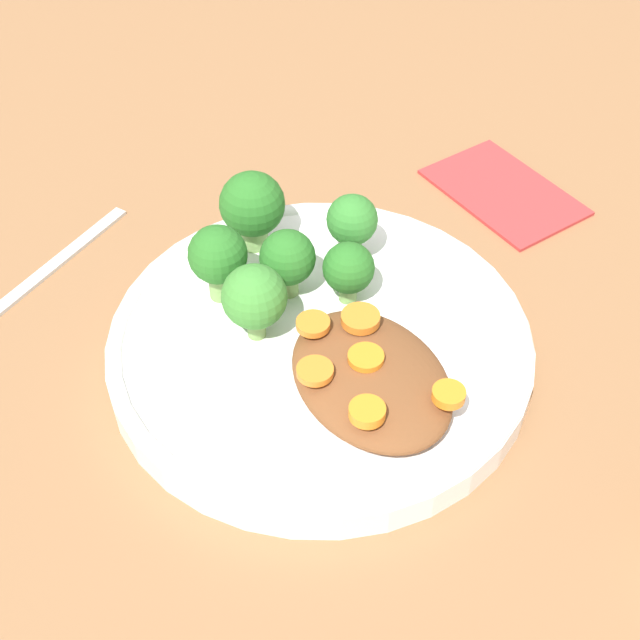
% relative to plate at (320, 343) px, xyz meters
% --- Properties ---
extents(ground_plane, '(4.00, 4.00, 0.00)m').
position_rel_plate_xyz_m(ground_plane, '(0.00, 0.00, -0.01)').
color(ground_plane, '#8C603D').
extents(plate, '(0.28, 0.28, 0.03)m').
position_rel_plate_xyz_m(plate, '(0.00, 0.00, 0.00)').
color(plate, white).
rests_on(plate, ground_plane).
extents(stew_mound, '(0.12, 0.09, 0.02)m').
position_rel_plate_xyz_m(stew_mound, '(0.06, 0.01, 0.02)').
color(stew_mound, brown).
rests_on(stew_mound, plate).
extents(broccoli_floret_0, '(0.04, 0.04, 0.05)m').
position_rel_plate_xyz_m(broccoli_floret_0, '(-0.06, 0.06, 0.04)').
color(broccoli_floret_0, '#759E51').
rests_on(broccoli_floret_0, plate).
extents(broccoli_floret_1, '(0.05, 0.05, 0.06)m').
position_rel_plate_xyz_m(broccoli_floret_1, '(-0.10, 0.00, 0.04)').
color(broccoli_floret_1, '#7FA85B').
rests_on(broccoli_floret_1, plate).
extents(broccoli_floret_2, '(0.04, 0.04, 0.05)m').
position_rel_plate_xyz_m(broccoli_floret_2, '(-0.02, 0.03, 0.03)').
color(broccoli_floret_2, '#759E51').
rests_on(broccoli_floret_2, plate).
extents(broccoli_floret_3, '(0.04, 0.04, 0.06)m').
position_rel_plate_xyz_m(broccoli_floret_3, '(-0.07, -0.04, 0.04)').
color(broccoli_floret_3, '#759E51').
rests_on(broccoli_floret_3, plate).
extents(broccoli_floret_4, '(0.04, 0.04, 0.05)m').
position_rel_plate_xyz_m(broccoli_floret_4, '(-0.05, 0.00, 0.04)').
color(broccoli_floret_4, '#7FA85B').
rests_on(broccoli_floret_4, plate).
extents(broccoli_floret_5, '(0.04, 0.04, 0.06)m').
position_rel_plate_xyz_m(broccoli_floret_5, '(-0.02, -0.04, 0.04)').
color(broccoli_floret_5, '#759E51').
rests_on(broccoli_floret_5, plate).
extents(carrot_slice_0, '(0.02, 0.02, 0.00)m').
position_rel_plate_xyz_m(carrot_slice_0, '(0.05, -0.03, 0.03)').
color(carrot_slice_0, orange).
rests_on(carrot_slice_0, stew_mound).
extents(carrot_slice_1, '(0.02, 0.02, 0.01)m').
position_rel_plate_xyz_m(carrot_slice_1, '(0.02, 0.02, 0.03)').
color(carrot_slice_1, orange).
rests_on(carrot_slice_1, stew_mound).
extents(carrot_slice_2, '(0.02, 0.02, 0.00)m').
position_rel_plate_xyz_m(carrot_slice_2, '(0.01, -0.01, 0.03)').
color(carrot_slice_2, orange).
rests_on(carrot_slice_2, stew_mound).
extents(carrot_slice_3, '(0.02, 0.02, 0.00)m').
position_rel_plate_xyz_m(carrot_slice_3, '(0.05, 0.01, 0.03)').
color(carrot_slice_3, orange).
rests_on(carrot_slice_3, stew_mound).
extents(carrot_slice_4, '(0.02, 0.02, 0.01)m').
position_rel_plate_xyz_m(carrot_slice_4, '(0.09, -0.02, 0.03)').
color(carrot_slice_4, orange).
rests_on(carrot_slice_4, stew_mound).
extents(carrot_slice_5, '(0.02, 0.02, 0.01)m').
position_rel_plate_xyz_m(carrot_slice_5, '(0.10, 0.03, 0.03)').
color(carrot_slice_5, orange).
rests_on(carrot_slice_5, stew_mound).
extents(fork, '(0.12, 0.19, 0.01)m').
position_rel_plate_xyz_m(fork, '(-0.15, -0.18, -0.01)').
color(fork, silver).
rests_on(fork, ground_plane).
extents(napkin, '(0.13, 0.10, 0.01)m').
position_rel_plate_xyz_m(napkin, '(-0.09, 0.22, -0.01)').
color(napkin, '#B73333').
rests_on(napkin, ground_plane).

